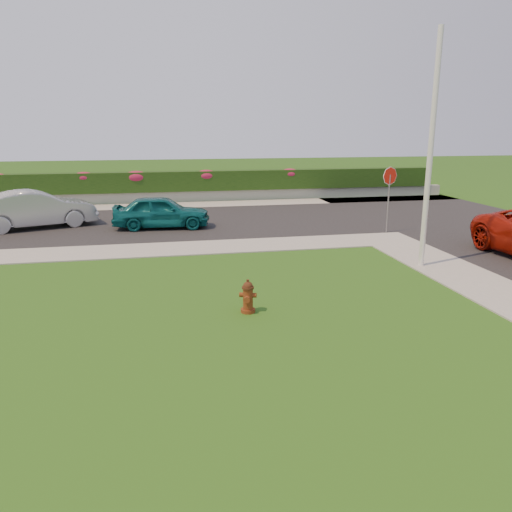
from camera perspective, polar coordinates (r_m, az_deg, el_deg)
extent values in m
plane|color=black|center=(9.03, -1.31, -12.36)|extent=(120.00, 120.00, 0.00)
cube|color=black|center=(22.60, -20.43, 3.22)|extent=(26.00, 8.00, 0.04)
cube|color=gray|center=(18.01, -25.89, -0.02)|extent=(24.00, 2.00, 0.04)
cube|color=gray|center=(19.33, 14.62, 1.89)|extent=(2.00, 2.00, 0.04)
cube|color=gray|center=(27.24, -10.51, 5.67)|extent=(34.00, 2.00, 0.04)
cube|color=gray|center=(28.69, -10.60, 6.66)|extent=(34.00, 0.40, 0.60)
cube|color=black|center=(28.69, -10.68, 8.37)|extent=(32.00, 0.90, 1.10)
cylinder|color=#4C1B0B|center=(11.41, -0.92, -6.23)|extent=(0.33, 0.33, 0.08)
cylinder|color=#4C1B0B|center=(11.31, -0.93, -4.85)|extent=(0.22, 0.22, 0.51)
cylinder|color=black|center=(11.23, -0.93, -3.63)|extent=(0.27, 0.27, 0.05)
sphere|color=black|center=(11.22, -0.93, -3.49)|extent=(0.22, 0.22, 0.22)
cylinder|color=black|center=(11.19, -0.94, -2.87)|extent=(0.07, 0.07, 0.07)
cylinder|color=#4C1B0B|center=(11.31, -1.66, -4.45)|extent=(0.13, 0.13, 0.11)
cylinder|color=#4C1B0B|center=(11.27, -0.19, -4.51)|extent=(0.13, 0.13, 0.11)
cylinder|color=#4C1B0B|center=(11.17, -1.03, -5.00)|extent=(0.18, 0.16, 0.15)
imported|color=#0B5255|center=(20.99, -10.76, 4.99)|extent=(4.03, 1.86, 1.34)
imported|color=#9FA2A6|center=(22.55, -23.84, 4.92)|extent=(4.97, 3.12, 1.54)
cylinder|color=silver|center=(15.36, 19.30, 11.08)|extent=(0.16, 0.16, 6.75)
cylinder|color=slate|center=(20.30, 14.86, 5.73)|extent=(0.06, 0.06, 2.31)
cylinder|color=red|center=(20.17, 15.07, 8.83)|extent=(0.65, 0.24, 0.67)
cylinder|color=white|center=(20.17, 15.07, 8.83)|extent=(0.68, 0.24, 0.72)
ellipsoid|color=#AD1D45|center=(28.80, -19.06, 8.50)|extent=(1.17, 0.75, 0.58)
ellipsoid|color=#AD1D45|center=(28.57, -13.53, 8.77)|extent=(1.34, 0.86, 0.67)
ellipsoid|color=#AD1D45|center=(28.70, -5.72, 9.15)|extent=(1.27, 0.82, 0.63)
ellipsoid|color=#AD1D45|center=(29.59, 3.87, 9.37)|extent=(1.19, 0.76, 0.59)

